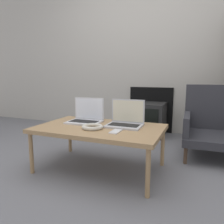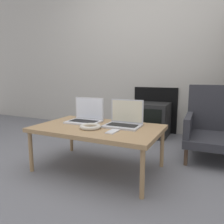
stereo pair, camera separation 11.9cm
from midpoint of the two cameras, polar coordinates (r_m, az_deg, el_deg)
name	(u,v)px [view 2 (the right image)]	position (r m, az deg, el deg)	size (l,w,h in m)	color
ground_plane	(86,178)	(1.95, -5.02, -16.88)	(14.00, 14.00, 0.00)	slate
wall_back	(150,48)	(3.50, 10.91, 16.22)	(7.00, 0.08, 2.60)	#ADA89E
table	(98,130)	(2.00, -2.01, -4.67)	(1.13, 0.70, 0.41)	#9E7A51
laptop_left	(86,117)	(2.19, -5.34, -1.25)	(0.33, 0.25, 0.24)	silver
laptop_right	(124,120)	(2.01, 4.86, -2.19)	(0.32, 0.25, 0.24)	#B2B2B7
headphones	(90,127)	(1.92, -3.93, -3.83)	(0.19, 0.19, 0.03)	beige
phone	(113,131)	(1.80, 2.07, -5.11)	(0.07, 0.15, 0.01)	silver
tv	(151,119)	(3.24, 11.12, -1.90)	(0.51, 0.46, 0.48)	black
armchair	(219,124)	(2.60, 27.39, -2.87)	(0.69, 0.68, 0.76)	#2D2D33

